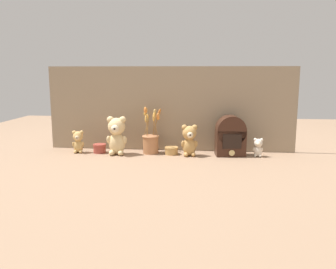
% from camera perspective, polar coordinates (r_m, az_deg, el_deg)
% --- Properties ---
extents(ground_plane, '(4.00, 4.00, 0.00)m').
position_cam_1_polar(ground_plane, '(2.41, -0.05, -3.35)').
color(ground_plane, '#8E7056').
extents(backdrop_wall, '(1.75, 0.02, 0.59)m').
position_cam_1_polar(backdrop_wall, '(2.52, 0.33, 4.12)').
color(backdrop_wall, gray).
rests_on(backdrop_wall, ground).
extents(teddy_bear_large, '(0.14, 0.13, 0.26)m').
position_cam_1_polar(teddy_bear_large, '(2.43, -8.23, -0.04)').
color(teddy_bear_large, '#DBBC84').
rests_on(teddy_bear_large, ground).
extents(teddy_bear_medium, '(0.12, 0.11, 0.21)m').
position_cam_1_polar(teddy_bear_medium, '(2.38, 3.46, -0.83)').
color(teddy_bear_medium, tan).
rests_on(teddy_bear_medium, ground).
extents(teddy_bear_small, '(0.09, 0.08, 0.16)m').
position_cam_1_polar(teddy_bear_small, '(2.55, -14.22, -1.04)').
color(teddy_bear_small, tan).
rests_on(teddy_bear_small, ground).
extents(teddy_bear_tiny, '(0.07, 0.06, 0.13)m').
position_cam_1_polar(teddy_bear_tiny, '(2.43, 14.25, -1.96)').
color(teddy_bear_tiny, beige).
rests_on(teddy_bear_tiny, ground).
extents(flower_vase, '(0.14, 0.15, 0.32)m').
position_cam_1_polar(flower_vase, '(2.46, -2.77, -0.89)').
color(flower_vase, '#AD7047').
rests_on(flower_vase, ground).
extents(vintage_radio, '(0.21, 0.14, 0.27)m').
position_cam_1_polar(vintage_radio, '(2.41, 9.99, -0.27)').
color(vintage_radio, '#381E14').
rests_on(vintage_radio, ground).
extents(decorative_tin_tall, '(0.09, 0.09, 0.06)m').
position_cam_1_polar(decorative_tin_tall, '(2.52, -10.92, -2.20)').
color(decorative_tin_tall, '#993D33').
rests_on(decorative_tin_tall, ground).
extents(decorative_tin_short, '(0.09, 0.09, 0.05)m').
position_cam_1_polar(decorative_tin_short, '(2.43, 0.55, -2.59)').
color(decorative_tin_short, tan).
rests_on(decorative_tin_short, ground).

